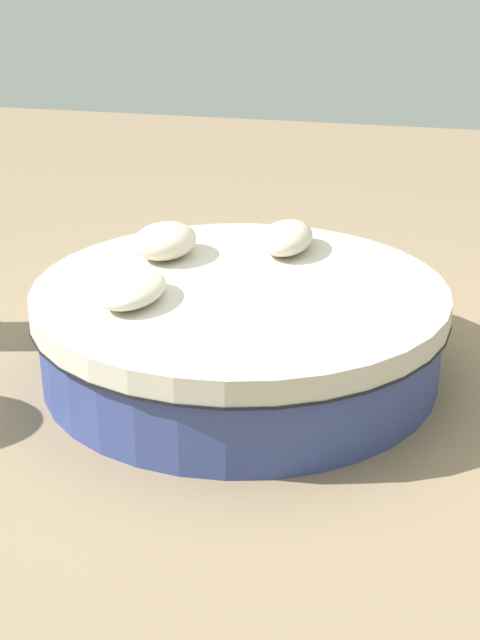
{
  "coord_description": "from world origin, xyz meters",
  "views": [
    {
      "loc": [
        4.42,
        1.15,
        2.33
      ],
      "look_at": [
        0.0,
        0.0,
        0.33
      ],
      "focal_mm": 47.9,
      "sensor_mm": 36.0,
      "label": 1
    }
  ],
  "objects_px": {
    "throw_pillow_1": "(165,241)",
    "throw_pillow_2": "(132,289)",
    "throw_pillow_0": "(286,238)",
    "round_bed": "(240,328)"
  },
  "relations": [
    {
      "from": "round_bed",
      "to": "throw_pillow_1",
      "type": "relative_size",
      "value": 4.76
    },
    {
      "from": "round_bed",
      "to": "throw_pillow_0",
      "type": "distance_m",
      "value": 0.76
    },
    {
      "from": "throw_pillow_0",
      "to": "throw_pillow_2",
      "type": "distance_m",
      "value": 1.22
    },
    {
      "from": "throw_pillow_1",
      "to": "throw_pillow_2",
      "type": "bearing_deg",
      "value": 5.46
    },
    {
      "from": "round_bed",
      "to": "throw_pillow_2",
      "type": "relative_size",
      "value": 4.42
    },
    {
      "from": "throw_pillow_0",
      "to": "throw_pillow_1",
      "type": "bearing_deg",
      "value": -68.02
    },
    {
      "from": "throw_pillow_0",
      "to": "throw_pillow_1",
      "type": "distance_m",
      "value": 0.77
    },
    {
      "from": "throw_pillow_2",
      "to": "throw_pillow_0",
      "type": "bearing_deg",
      "value": 148.28
    },
    {
      "from": "round_bed",
      "to": "throw_pillow_1",
      "type": "height_order",
      "value": "throw_pillow_1"
    },
    {
      "from": "throw_pillow_2",
      "to": "round_bed",
      "type": "bearing_deg",
      "value": 127.22
    }
  ]
}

